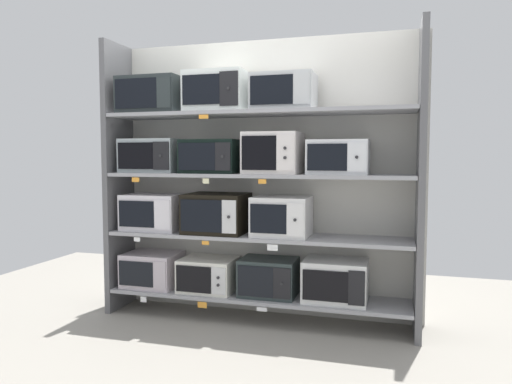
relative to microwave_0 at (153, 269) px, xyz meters
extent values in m
cube|color=gray|center=(0.96, -1.00, -0.38)|extent=(6.51, 6.00, 0.02)
cube|color=beige|center=(0.96, 0.25, 0.81)|extent=(2.71, 0.04, 2.36)
cube|color=#5B5B5E|center=(-0.32, 0.00, 0.81)|extent=(0.05, 0.44, 2.36)
cube|color=#5B5B5E|center=(2.24, 0.00, 0.81)|extent=(0.05, 0.44, 2.36)
cube|color=#99999E|center=(0.96, 0.00, -0.16)|extent=(2.51, 0.44, 0.03)
cube|color=#BDB0B9|center=(0.00, 0.00, 0.00)|extent=(0.47, 0.38, 0.30)
cube|color=black|center=(-0.05, -0.19, 0.00)|extent=(0.33, 0.01, 0.21)
cube|color=#BDB0B9|center=(0.17, -0.19, 0.00)|extent=(0.12, 0.01, 0.24)
cube|color=silver|center=(0.54, 0.00, -0.01)|extent=(0.46, 0.37, 0.28)
cube|color=black|center=(0.48, -0.19, -0.01)|extent=(0.31, 0.01, 0.22)
cube|color=silver|center=(0.70, -0.19, -0.01)|extent=(0.12, 0.01, 0.22)
cylinder|color=#262628|center=(0.70, -0.20, -0.04)|extent=(0.02, 0.01, 0.02)
cylinder|color=#262628|center=(0.70, -0.20, 0.02)|extent=(0.02, 0.01, 0.02)
cube|color=#293434|center=(1.07, 0.00, 0.00)|extent=(0.46, 0.33, 0.31)
cube|color=black|center=(1.00, -0.17, 0.00)|extent=(0.29, 0.01, 0.25)
cube|color=black|center=(1.22, -0.17, 0.00)|extent=(0.14, 0.01, 0.25)
cylinder|color=#262628|center=(1.22, -0.17, 0.00)|extent=(0.02, 0.01, 0.02)
cube|color=silver|center=(1.62, 0.00, 0.02)|extent=(0.50, 0.36, 0.33)
cube|color=black|center=(1.56, -0.18, 0.02)|extent=(0.35, 0.01, 0.24)
cube|color=black|center=(1.80, -0.18, 0.02)|extent=(0.12, 0.01, 0.26)
cube|color=white|center=(0.03, -0.22, -0.21)|extent=(0.06, 0.00, 0.05)
cube|color=orange|center=(0.57, -0.22, -0.21)|extent=(0.08, 0.00, 0.05)
cube|color=white|center=(1.07, -0.22, -0.20)|extent=(0.08, 0.00, 0.03)
cube|color=#99999E|center=(0.96, 0.00, 0.34)|extent=(2.51, 0.44, 0.03)
cube|color=silver|center=(0.02, 0.00, 0.51)|extent=(0.51, 0.34, 0.31)
cube|color=black|center=(-0.05, -0.17, 0.51)|extent=(0.33, 0.01, 0.22)
cube|color=silver|center=(0.19, -0.17, 0.51)|extent=(0.15, 0.01, 0.25)
cube|color=black|center=(0.61, 0.00, 0.52)|extent=(0.50, 0.41, 0.33)
cube|color=black|center=(0.56, -0.21, 0.52)|extent=(0.36, 0.01, 0.26)
cube|color=silver|center=(0.80, -0.21, 0.52)|extent=(0.12, 0.01, 0.27)
cylinder|color=#262628|center=(0.80, -0.22, 0.52)|extent=(0.02, 0.01, 0.02)
cube|color=silver|center=(1.18, 0.00, 0.52)|extent=(0.45, 0.38, 0.32)
cube|color=black|center=(1.12, -0.19, 0.52)|extent=(0.29, 0.01, 0.23)
cube|color=silver|center=(1.33, -0.19, 0.52)|extent=(0.13, 0.01, 0.26)
cylinder|color=#262628|center=(1.33, -0.20, 0.52)|extent=(0.02, 0.01, 0.02)
cube|color=white|center=(-0.02, -0.22, 0.30)|extent=(0.06, 0.00, 0.03)
cube|color=orange|center=(0.60, -0.22, 0.31)|extent=(0.06, 0.00, 0.03)
cube|color=white|center=(1.16, -0.22, 0.30)|extent=(0.09, 0.00, 0.05)
cube|color=#99999E|center=(0.96, 0.00, 0.85)|extent=(2.51, 0.44, 0.03)
cube|color=#9AA7AA|center=(0.02, 0.00, 1.01)|extent=(0.50, 0.34, 0.29)
cube|color=black|center=(-0.05, -0.17, 1.01)|extent=(0.33, 0.01, 0.22)
cube|color=black|center=(0.19, -0.17, 1.01)|extent=(0.14, 0.01, 0.23)
cylinder|color=#262628|center=(0.19, -0.18, 1.01)|extent=(0.02, 0.01, 0.02)
cube|color=black|center=(0.58, 0.00, 1.00)|extent=(0.47, 0.38, 0.28)
cube|color=black|center=(0.52, -0.19, 1.00)|extent=(0.32, 0.01, 0.22)
cube|color=black|center=(0.74, -0.19, 1.00)|extent=(0.13, 0.01, 0.22)
cylinder|color=#262628|center=(0.74, -0.20, 1.00)|extent=(0.02, 0.01, 0.02)
cube|color=silver|center=(1.11, 0.00, 1.03)|extent=(0.44, 0.40, 0.33)
cube|color=black|center=(1.04, -0.20, 1.03)|extent=(0.28, 0.01, 0.26)
cube|color=silver|center=(1.25, -0.20, 1.03)|extent=(0.14, 0.01, 0.27)
cylinder|color=#262628|center=(1.25, -0.21, 0.99)|extent=(0.02, 0.01, 0.02)
cylinder|color=#262628|center=(1.25, -0.21, 1.07)|extent=(0.02, 0.01, 0.02)
cube|color=silver|center=(1.63, 0.00, 1.00)|extent=(0.46, 0.36, 0.27)
cube|color=black|center=(1.57, -0.18, 1.00)|extent=(0.30, 0.01, 0.20)
cube|color=silver|center=(1.78, -0.18, 1.00)|extent=(0.14, 0.01, 0.21)
cylinder|color=#262628|center=(1.78, -0.19, 1.00)|extent=(0.02, 0.01, 0.02)
cube|color=orange|center=(-0.02, -0.22, 0.81)|extent=(0.07, 0.00, 0.04)
cube|color=beige|center=(0.61, -0.22, 0.81)|extent=(0.05, 0.00, 0.04)
cube|color=orange|center=(1.07, -0.22, 0.81)|extent=(0.06, 0.00, 0.04)
cube|color=#99999E|center=(0.96, 0.00, 1.35)|extent=(2.51, 0.44, 0.03)
cube|color=#262D2E|center=(0.04, 0.00, 1.52)|extent=(0.54, 0.40, 0.31)
cube|color=black|center=(-0.02, -0.20, 1.52)|extent=(0.38, 0.01, 0.25)
cube|color=#262D2E|center=(0.23, -0.20, 1.52)|extent=(0.12, 0.01, 0.25)
cube|color=silver|center=(0.62, 0.00, 1.53)|extent=(0.50, 0.36, 0.34)
cube|color=black|center=(0.55, -0.18, 1.53)|extent=(0.32, 0.01, 0.24)
cube|color=black|center=(0.79, -0.18, 1.53)|extent=(0.15, 0.01, 0.27)
cylinder|color=#262628|center=(0.79, -0.19, 1.53)|extent=(0.02, 0.01, 0.02)
cube|color=#B8BBBC|center=(1.19, 0.00, 1.51)|extent=(0.50, 0.33, 0.29)
cube|color=black|center=(1.13, -0.17, 1.51)|extent=(0.34, 0.01, 0.22)
cube|color=#B8BBBC|center=(1.37, -0.17, 1.51)|extent=(0.13, 0.01, 0.23)
cube|color=orange|center=(0.59, -0.22, 1.32)|extent=(0.08, 0.00, 0.03)
camera|label=1|loc=(2.05, -3.77, 1.00)|focal=33.54mm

